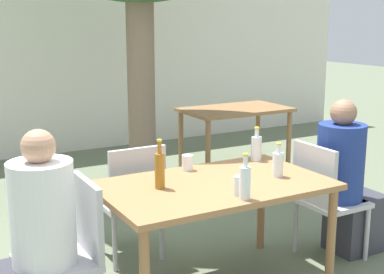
{
  "coord_description": "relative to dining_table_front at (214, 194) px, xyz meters",
  "views": [
    {
      "loc": [
        -1.78,
        -2.86,
        1.81
      ],
      "look_at": [
        0.0,
        0.3,
        1.01
      ],
      "focal_mm": 50.0,
      "sensor_mm": 36.0,
      "label": 1
    }
  ],
  "objects": [
    {
      "name": "amber_bottle_2",
      "position": [
        -0.36,
        0.07,
        0.21
      ],
      "size": [
        0.07,
        0.07,
        0.32
      ],
      "color": "#9E661E",
      "rests_on": "dining_table_front"
    },
    {
      "name": "patio_chair_1",
      "position": [
        0.98,
        0.0,
        -0.16
      ],
      "size": [
        0.44,
        0.44,
        0.91
      ],
      "rotation": [
        0.0,
        0.0,
        1.57
      ],
      "color": "#B2B2B7",
      "rests_on": "ground_plane"
    },
    {
      "name": "cafe_building_wall",
      "position": [
        0.0,
        4.34,
        0.72
      ],
      "size": [
        10.0,
        0.08,
        2.8
      ],
      "color": "white",
      "rests_on": "ground_plane"
    },
    {
      "name": "water_bottle_3",
      "position": [
        0.57,
        0.33,
        0.18
      ],
      "size": [
        0.08,
        0.08,
        0.26
      ],
      "color": "silver",
      "rests_on": "dining_table_front"
    },
    {
      "name": "patio_chair_2",
      "position": [
        -0.3,
        0.68,
        -0.16
      ],
      "size": [
        0.44,
        0.44,
        0.91
      ],
      "rotation": [
        0.0,
        0.0,
        3.14
      ],
      "color": "#B2B2B7",
      "rests_on": "ground_plane"
    },
    {
      "name": "patio_chair_0",
      "position": [
        -0.98,
        0.0,
        -0.16
      ],
      "size": [
        0.44,
        0.44,
        0.91
      ],
      "rotation": [
        0.0,
        0.0,
        -1.57
      ],
      "color": "#B2B2B7",
      "rests_on": "ground_plane"
    },
    {
      "name": "dining_table_front",
      "position": [
        0.0,
        0.0,
        0.0
      ],
      "size": [
        1.49,
        0.9,
        0.76
      ],
      "color": "#996B42",
      "rests_on": "ground_plane"
    },
    {
      "name": "person_seated_0",
      "position": [
        -1.21,
        -0.0,
        -0.12
      ],
      "size": [
        0.58,
        0.36,
        1.23
      ],
      "rotation": [
        0.0,
        0.0,
        -1.57
      ],
      "color": "#383842",
      "rests_on": "ground_plane"
    },
    {
      "name": "dining_table_back",
      "position": [
        1.81,
        2.44,
        -0.02
      ],
      "size": [
        1.28,
        0.76,
        0.76
      ],
      "color": "#996B42",
      "rests_on": "ground_plane"
    },
    {
      "name": "person_seated_1",
      "position": [
        1.21,
        -0.0,
        -0.12
      ],
      "size": [
        0.58,
        0.36,
        1.23
      ],
      "rotation": [
        0.0,
        0.0,
        1.57
      ],
      "color": "#383842",
      "rests_on": "ground_plane"
    },
    {
      "name": "drinking_glass_0",
      "position": [
        -0.01,
        0.35,
        0.14
      ],
      "size": [
        0.08,
        0.08,
        0.11
      ],
      "color": "white",
      "rests_on": "dining_table_front"
    },
    {
      "name": "drinking_glass_1",
      "position": [
        -0.01,
        -0.29,
        0.14
      ],
      "size": [
        0.06,
        0.06,
        0.12
      ],
      "color": "silver",
      "rests_on": "dining_table_front"
    },
    {
      "name": "water_bottle_1",
      "position": [
        0.45,
        -0.09,
        0.17
      ],
      "size": [
        0.08,
        0.08,
        0.24
      ],
      "color": "silver",
      "rests_on": "dining_table_front"
    },
    {
      "name": "water_bottle_0",
      "position": [
        -0.02,
        -0.37,
        0.19
      ],
      "size": [
        0.07,
        0.07,
        0.28
      ],
      "color": "silver",
      "rests_on": "dining_table_front"
    }
  ]
}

